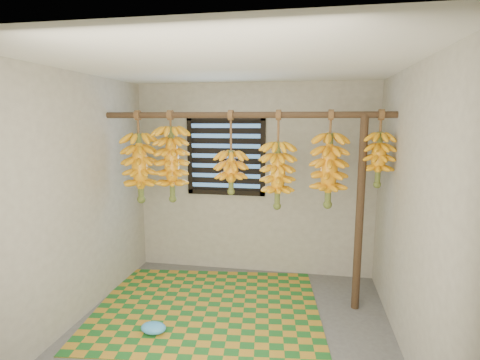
% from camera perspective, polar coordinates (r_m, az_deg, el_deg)
% --- Properties ---
extents(floor, '(3.00, 3.00, 0.01)m').
position_cam_1_polar(floor, '(3.74, -1.63, -22.36)').
color(floor, '#505050').
rests_on(floor, ground).
extents(ceiling, '(3.00, 3.00, 0.01)m').
position_cam_1_polar(ceiling, '(3.22, -1.83, 17.24)').
color(ceiling, silver).
rests_on(ceiling, wall_back).
extents(wall_back, '(3.00, 0.01, 2.40)m').
position_cam_1_polar(wall_back, '(4.73, 2.07, 0.03)').
color(wall_back, gray).
rests_on(wall_back, floor).
extents(wall_left, '(0.01, 3.00, 2.40)m').
position_cam_1_polar(wall_left, '(3.88, -24.08, -2.84)').
color(wall_left, gray).
rests_on(wall_left, floor).
extents(wall_right, '(0.01, 3.00, 2.40)m').
position_cam_1_polar(wall_right, '(3.32, 24.72, -4.81)').
color(wall_right, gray).
rests_on(wall_right, floor).
extents(window, '(1.00, 0.04, 1.00)m').
position_cam_1_polar(window, '(4.73, -2.17, 3.69)').
color(window, black).
rests_on(window, wall_back).
extents(hanging_pole, '(3.00, 0.06, 0.06)m').
position_cam_1_polar(hanging_pole, '(3.88, 0.40, 9.88)').
color(hanging_pole, '#432F1E').
rests_on(hanging_pole, wall_left).
extents(support_post, '(0.08, 0.08, 2.00)m').
position_cam_1_polar(support_post, '(3.97, 17.77, -5.14)').
color(support_post, '#432F1E').
rests_on(support_post, floor).
extents(woven_mat, '(2.50, 2.09, 0.01)m').
position_cam_1_polar(woven_mat, '(4.17, -4.96, -18.69)').
color(woven_mat, '#1C6022').
rests_on(woven_mat, floor).
extents(plastic_bag, '(0.25, 0.19, 0.10)m').
position_cam_1_polar(plastic_bag, '(3.78, -13.05, -21.11)').
color(plastic_bag, '#3E9CE8').
rests_on(plastic_bag, woven_mat).
extents(banana_bunch_a, '(0.36, 0.36, 1.00)m').
position_cam_1_polar(banana_bunch_a, '(4.26, -14.99, 1.82)').
color(banana_bunch_a, brown).
rests_on(banana_bunch_a, hanging_pole).
extents(banana_bunch_b, '(0.37, 0.37, 0.98)m').
position_cam_1_polar(banana_bunch_b, '(4.11, -10.36, 2.42)').
color(banana_bunch_b, brown).
rests_on(banana_bunch_b, hanging_pole).
extents(banana_bunch_c, '(0.33, 0.33, 0.87)m').
position_cam_1_polar(banana_bunch_c, '(3.94, -1.37, 1.24)').
color(banana_bunch_c, brown).
rests_on(banana_bunch_c, hanging_pole).
extents(banana_bunch_d, '(0.35, 0.35, 1.01)m').
position_cam_1_polar(banana_bunch_d, '(3.87, 5.74, 0.75)').
color(banana_bunch_d, brown).
rests_on(banana_bunch_d, hanging_pole).
extents(banana_bunch_e, '(0.34, 0.34, 0.97)m').
position_cam_1_polar(banana_bunch_e, '(3.86, 13.38, 1.45)').
color(banana_bunch_e, brown).
rests_on(banana_bunch_e, hanging_pole).
extents(banana_bunch_f, '(0.29, 0.29, 0.75)m').
position_cam_1_polar(banana_bunch_f, '(3.90, 20.36, 2.97)').
color(banana_bunch_f, brown).
rests_on(banana_bunch_f, hanging_pole).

